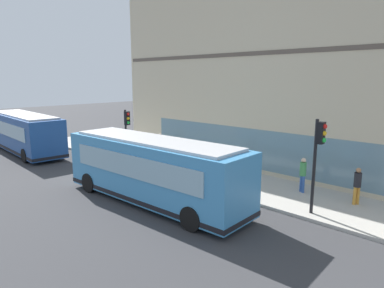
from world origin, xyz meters
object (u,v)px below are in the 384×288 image
(traffic_light_near_corner, at_px, (318,149))
(traffic_light_down_block, at_px, (127,126))
(city_bus_nearside, at_px, (153,171))
(city_bus_far_down_street, at_px, (25,133))
(pedestrian_near_hydrant, at_px, (303,172))
(pedestrian_near_building_entrance, at_px, (160,143))
(pedestrian_by_light_pole, at_px, (357,184))
(fire_hydrant, at_px, (243,185))

(traffic_light_near_corner, relative_size, traffic_light_down_block, 1.12)
(city_bus_nearside, distance_m, city_bus_far_down_street, 15.70)
(traffic_light_down_block, relative_size, pedestrian_near_hydrant, 2.03)
(traffic_light_near_corner, bearing_deg, city_bus_far_down_street, 99.11)
(city_bus_far_down_street, bearing_deg, traffic_light_down_block, -69.49)
(traffic_light_down_block, height_order, pedestrian_near_building_entrance, traffic_light_down_block)
(traffic_light_down_block, distance_m, pedestrian_by_light_pole, 14.27)
(pedestrian_near_hydrant, xyz_separation_m, pedestrian_by_light_pole, (0.09, -2.57, -0.03))
(city_bus_far_down_street, height_order, pedestrian_near_building_entrance, city_bus_far_down_street)
(traffic_light_near_corner, xyz_separation_m, pedestrian_near_building_entrance, (2.64, 12.98, -1.83))
(city_bus_far_down_street, distance_m, pedestrian_by_light_pole, 23.61)
(traffic_light_near_corner, bearing_deg, city_bus_nearside, 119.88)
(city_bus_far_down_street, bearing_deg, pedestrian_near_hydrant, -74.07)
(fire_hydrant, bearing_deg, city_bus_nearside, 148.13)
(fire_hydrant, distance_m, pedestrian_by_light_pole, 5.22)
(pedestrian_by_light_pole, bearing_deg, city_bus_far_down_street, 104.42)
(city_bus_far_down_street, bearing_deg, traffic_light_near_corner, -80.89)
(city_bus_nearside, bearing_deg, pedestrian_near_building_entrance, 47.09)
(fire_hydrant, bearing_deg, city_bus_far_down_street, 101.86)
(pedestrian_near_building_entrance, xyz_separation_m, pedestrian_near_hydrant, (-0.37, -11.30, 0.05))
(traffic_light_near_corner, distance_m, fire_hydrant, 4.57)
(city_bus_nearside, distance_m, traffic_light_down_block, 7.68)
(city_bus_far_down_street, xyz_separation_m, traffic_light_near_corner, (3.52, -21.97, 1.40))
(city_bus_nearside, distance_m, pedestrian_near_building_entrance, 9.17)
(city_bus_nearside, relative_size, fire_hydrant, 13.73)
(traffic_light_down_block, bearing_deg, pedestrian_near_building_entrance, -1.76)
(traffic_light_near_corner, bearing_deg, pedestrian_by_light_pole, -20.78)
(fire_hydrant, relative_size, pedestrian_by_light_pole, 0.43)
(traffic_light_near_corner, xyz_separation_m, fire_hydrant, (0.28, 3.85, -2.44))
(traffic_light_near_corner, height_order, pedestrian_by_light_pole, traffic_light_near_corner)
(city_bus_nearside, xyz_separation_m, city_bus_far_down_street, (0.08, 15.70, 0.00))
(traffic_light_down_block, distance_m, fire_hydrant, 9.47)
(city_bus_far_down_street, bearing_deg, city_bus_nearside, -90.29)
(city_bus_nearside, bearing_deg, fire_hydrant, -31.87)
(traffic_light_down_block, relative_size, pedestrian_by_light_pole, 2.09)
(traffic_light_near_corner, xyz_separation_m, pedestrian_near_hydrant, (2.27, 1.68, -1.78))
(city_bus_far_down_street, height_order, pedestrian_by_light_pole, city_bus_far_down_street)
(city_bus_nearside, xyz_separation_m, pedestrian_near_building_entrance, (6.24, 6.71, -0.43))
(pedestrian_by_light_pole, bearing_deg, city_bus_nearside, 129.75)
(traffic_light_near_corner, relative_size, pedestrian_near_hydrant, 2.28)
(city_bus_nearside, distance_m, traffic_light_near_corner, 7.36)
(city_bus_nearside, distance_m, pedestrian_near_hydrant, 7.46)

